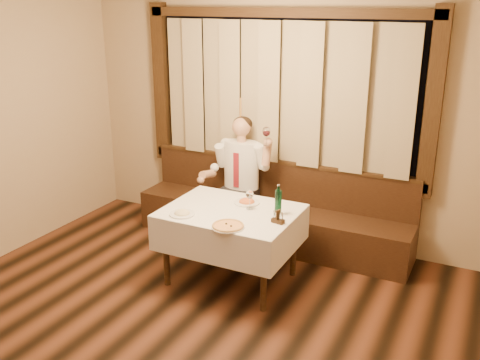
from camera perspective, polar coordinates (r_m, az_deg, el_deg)
The scene contains 10 objects.
room at distance 4.32m, azimuth -5.51°, elevation 2.73°, with size 5.01×6.01×2.81m.
banquette at distance 6.19m, azimuth 3.41°, elevation -3.85°, with size 3.20×0.61×0.94m.
dining_table at distance 5.20m, azimuth -0.99°, elevation -4.28°, with size 1.27×0.97×0.76m.
pizza at distance 4.78m, azimuth -1.29°, elevation -4.92°, with size 0.30×0.30×0.03m.
pasta_red at distance 5.31m, azimuth 0.73°, elevation -2.14°, with size 0.25×0.25×0.09m.
pasta_cream at distance 5.06m, azimuth -6.20°, elevation -3.36°, with size 0.24×0.24×0.08m.
green_bottle at distance 5.03m, azimuth 4.10°, elevation -2.33°, with size 0.06×0.06×0.30m.
table_wine_glass at distance 5.13m, azimuth 1.04°, elevation -1.62°, with size 0.08×0.08×0.20m.
cruet_caddy at distance 4.87m, azimuth 4.08°, elevation -4.10°, with size 0.13×0.08×0.13m.
seated_man at distance 6.08m, azimuth -0.11°, elevation 1.01°, with size 0.80×0.59×1.44m.
Camera 1 is at (2.22, -2.54, 2.69)m, focal length 40.00 mm.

